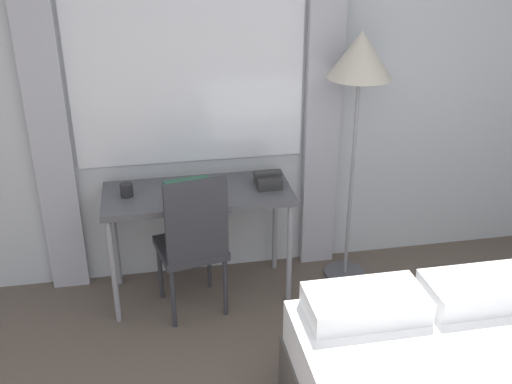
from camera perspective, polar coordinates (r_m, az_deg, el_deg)
The scene contains 7 objects.
wall_back_with_window at distance 3.98m, azimuth -0.07°, elevation 10.33°, with size 5.51×0.13×2.70m.
desk at distance 3.84m, azimuth -5.54°, elevation -0.86°, with size 1.19×0.51×0.77m.
desk_chair at distance 3.71m, azimuth -6.01°, elevation -4.55°, with size 0.47×0.47×0.98m.
standing_lamp at distance 3.80m, azimuth 9.85°, elevation 11.43°, with size 0.41×0.41×1.73m.
telephone at distance 3.85m, azimuth 1.15°, elevation 1.21°, with size 0.18×0.18×0.10m.
book at distance 3.87m, azimuth -6.37°, elevation 0.69°, with size 0.33×0.25×0.02m.
mug at distance 3.79m, azimuth -12.23°, elevation 0.19°, with size 0.08×0.08×0.08m.
Camera 1 is at (-0.77, -1.03, 2.36)m, focal length 42.00 mm.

